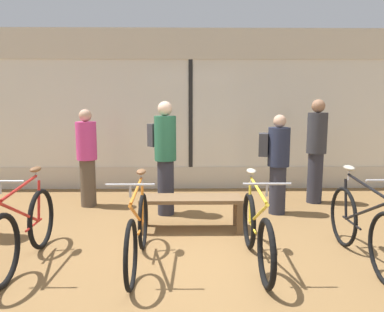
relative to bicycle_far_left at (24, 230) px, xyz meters
The scene contains 11 objects.
ground_plane 1.91m from the bicycle_far_left, ahead, with size 24.00×24.00×0.00m, color olive.
shop_back_wall 4.26m from the bicycle_far_left, 62.79° to the left, with size 12.00×0.08×3.20m.
bicycle_far_left is the anchor object (origin of this frame).
bicycle_left 1.25m from the bicycle_far_left, ahead, with size 0.46×1.69×1.02m.
bicycle_right 2.55m from the bicycle_far_left, ahead, with size 0.46×1.68×1.02m.
bicycle_far_right 3.73m from the bicycle_far_left, ahead, with size 0.46×1.77×1.05m.
display_bench 2.14m from the bicycle_far_left, 30.88° to the left, with size 1.40×0.44×0.47m.
customer_near_rack 2.41m from the bicycle_far_left, 52.16° to the left, with size 0.54×0.55×1.79m.
customer_by_window 4.79m from the bicycle_far_left, 31.61° to the left, with size 0.46×0.46×1.82m.
customer_mid_floor 3.74m from the bicycle_far_left, 30.06° to the left, with size 0.53×0.41×1.58m.
customer_near_bench 2.38m from the bicycle_far_left, 87.75° to the left, with size 0.46×0.46×1.66m.
Camera 1 is at (-0.09, -4.08, 1.80)m, focal length 35.00 mm.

